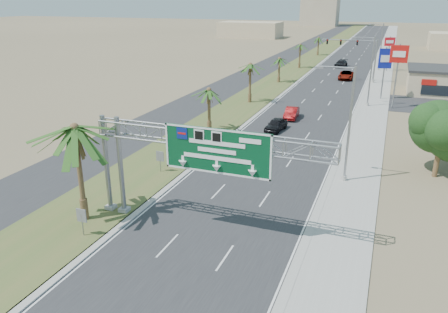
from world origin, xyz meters
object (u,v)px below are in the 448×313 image
palm_near (74,128)px  sign_gantry (197,146)px  signal_mast (364,56)px  car_left_lane (276,125)px  car_mid_lane (292,113)px  car_right_lane (346,75)px  pole_sign_red_far (390,44)px  pole_sign_red_near (399,58)px  car_far (341,64)px  pole_sign_blue (385,61)px

palm_near → sign_gantry: bearing=13.3°
palm_near → signal_mast: palm_near is taller
palm_near → car_left_lane: bearing=75.0°
car_mid_lane → car_right_lane: 33.18m
car_left_lane → pole_sign_red_far: (11.16, 52.98, 5.04)m
sign_gantry → car_mid_lane: sign_gantry is taller
car_right_lane → palm_near: bearing=-101.2°
sign_gantry → pole_sign_red_near: pole_sign_red_near is taller
palm_near → car_far: size_ratio=1.59×
palm_near → car_right_lane: palm_near is taller
car_left_lane → pole_sign_red_far: size_ratio=0.58×
palm_near → signal_mast: 65.60m
sign_gantry → palm_near: bearing=-166.7°
palm_near → pole_sign_blue: (18.35, 49.76, -0.91)m
car_left_lane → pole_sign_red_near: pole_sign_red_near is taller
sign_gantry → car_far: 80.81m
palm_near → pole_sign_red_far: size_ratio=1.13×
sign_gantry → signal_mast: (6.23, 62.05, -1.21)m
sign_gantry → pole_sign_blue: 48.91m
pole_sign_blue → car_left_lane: bearing=-116.1°
car_left_lane → pole_sign_blue: bearing=71.1°
sign_gantry → car_far: sign_gantry is taller
car_mid_lane → pole_sign_red_far: bearing=73.4°
car_left_lane → car_mid_lane: bearing=92.6°
car_mid_lane → car_right_lane: (3.50, 32.99, 0.07)m
car_left_lane → car_right_lane: car_right_lane is taller
palm_near → car_far: bearing=84.3°
palm_near → car_left_lane: size_ratio=1.94×
car_left_lane → car_mid_lane: 6.27m
sign_gantry → pole_sign_red_near: bearing=74.1°
car_left_lane → car_far: bearing=96.0°
car_far → pole_sign_red_near: 40.81m
signal_mast → pole_sign_blue: (3.98, -14.21, 1.17)m
pole_sign_blue → pole_sign_red_near: bearing=-72.5°
palm_near → car_mid_lane: size_ratio=1.88×
car_left_lane → pole_sign_blue: (11.15, 22.81, 5.28)m
sign_gantry → car_left_lane: size_ratio=3.89×
sign_gantry → pole_sign_red_near: (12.02, 42.12, 1.16)m
signal_mast → pole_sign_red_far: signal_mast is taller
palm_near → car_right_lane: (11.20, 66.19, -6.13)m
car_mid_lane → car_right_lane: car_right_lane is taller
car_far → pole_sign_red_near: pole_sign_red_near is taller
car_far → palm_near: bearing=-88.0°
pole_sign_blue → pole_sign_red_far: (0.01, 30.17, -0.25)m
sign_gantry → signal_mast: 62.37m
pole_sign_red_near → pole_sign_blue: pole_sign_red_near is taller
signal_mast → pole_sign_red_far: (3.99, 15.96, 0.92)m
pole_sign_red_near → car_far: bearing=107.1°
palm_near → car_right_lane: bearing=80.4°
car_far → pole_sign_blue: bearing=-65.2°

